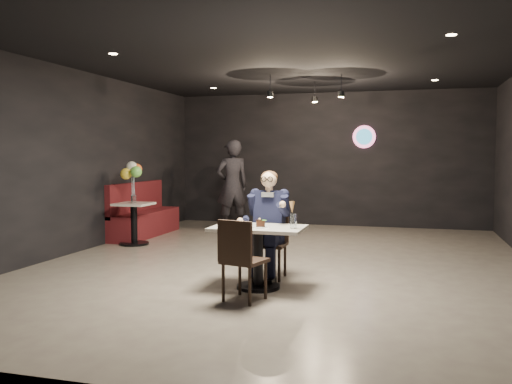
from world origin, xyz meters
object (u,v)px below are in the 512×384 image
(side_table, at_px, (134,224))
(passerby, at_px, (232,185))
(chair_far, at_px, (269,243))
(seated_man, at_px, (269,223))
(main_table, at_px, (258,257))
(sundae_glass, at_px, (293,221))
(chair_near, at_px, (245,259))
(booth_bench, at_px, (145,209))
(balloon_vase, at_px, (134,199))

(side_table, bearing_deg, passerby, 62.71)
(chair_far, bearing_deg, seated_man, 0.00)
(main_table, distance_m, sundae_glass, 0.63)
(chair_near, relative_size, side_table, 1.24)
(seated_man, distance_m, sundae_glass, 0.74)
(booth_bench, height_order, balloon_vase, booth_bench)
(sundae_glass, bearing_deg, main_table, 175.72)
(chair_far, xyz_separation_m, seated_man, (0.00, 0.00, 0.26))
(chair_near, bearing_deg, chair_far, 104.91)
(seated_man, distance_m, booth_bench, 4.37)
(main_table, height_order, balloon_vase, balloon_vase)
(chair_far, bearing_deg, chair_near, -90.00)
(chair_near, bearing_deg, main_table, 104.91)
(balloon_vase, bearing_deg, side_table, 0.00)
(main_table, distance_m, balloon_vase, 3.88)
(side_table, bearing_deg, chair_far, -32.44)
(main_table, height_order, seated_man, seated_man)
(booth_bench, bearing_deg, balloon_vase, -73.30)
(chair_far, xyz_separation_m, passerby, (-1.85, 4.08, 0.50))
(main_table, height_order, chair_near, chair_near)
(main_table, height_order, booth_bench, booth_bench)
(sundae_glass, xyz_separation_m, balloon_vase, (-3.41, 2.47, -0.01))
(main_table, relative_size, sundae_glass, 6.42)
(booth_bench, bearing_deg, seated_man, -41.43)
(passerby, bearing_deg, balloon_vase, 27.82)
(seated_man, bearing_deg, chair_near, -90.00)
(main_table, xyz_separation_m, side_table, (-2.98, 2.44, -0.00))
(sundae_glass, distance_m, passerby, 5.19)
(passerby, bearing_deg, sundae_glass, 81.19)
(booth_bench, distance_m, passerby, 1.91)
(chair_near, distance_m, side_table, 4.23)
(side_table, height_order, passerby, passerby)
(passerby, bearing_deg, main_table, 76.86)
(chair_near, height_order, passerby, passerby)
(seated_man, bearing_deg, chair_far, 0.00)
(passerby, bearing_deg, chair_far, 79.46)
(chair_far, xyz_separation_m, sundae_glass, (0.44, -0.58, 0.38))
(main_table, distance_m, seated_man, 0.65)
(chair_near, bearing_deg, seated_man, 104.91)
(booth_bench, bearing_deg, chair_near, -50.73)
(chair_far, relative_size, booth_bench, 0.43)
(seated_man, bearing_deg, side_table, 147.56)
(side_table, relative_size, balloon_vase, 5.20)
(booth_bench, distance_m, side_table, 1.06)
(chair_far, height_order, seated_man, seated_man)
(chair_near, height_order, booth_bench, booth_bench)
(passerby, bearing_deg, seated_man, 79.46)
(chair_far, distance_m, passerby, 4.51)
(chair_far, bearing_deg, balloon_vase, 147.56)
(main_table, bearing_deg, chair_near, -90.00)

